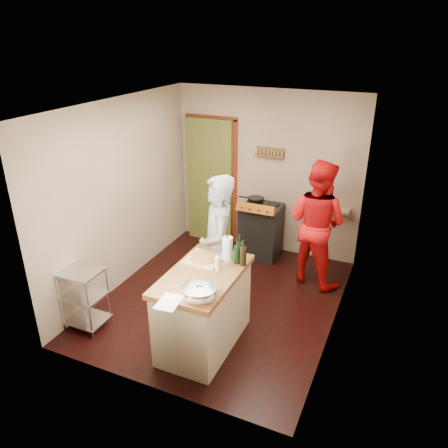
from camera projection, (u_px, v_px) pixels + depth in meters
The scene contains 10 objects.
floor at pixel (221, 299), 5.98m from camera, with size 3.50×3.50×0.00m, color black.
back_wall at pixel (230, 177), 7.23m from camera, with size 3.00×0.44×2.60m.
left_wall at pixel (122, 195), 6.00m from camera, with size 0.04×3.50×2.60m, color tan.
right_wall at pixel (343, 233), 4.89m from camera, with size 0.04×3.50×2.60m, color tan.
ceiling at pixel (221, 104), 4.90m from camera, with size 3.00×3.50×0.02m, color white.
stove at pixel (261, 230), 6.96m from camera, with size 0.60×0.63×1.00m.
wire_shelving at pixel (84, 296), 5.27m from camera, with size 0.48×0.40×0.80m.
island at pixel (204, 307), 4.95m from camera, with size 0.74×1.42×1.26m.
person_stripe at pixel (218, 248), 5.37m from camera, with size 0.68×0.44×1.85m, color #BBBCC0.
person_red at pixel (317, 223), 6.09m from camera, with size 0.88×0.69×1.82m, color red.
Camera 1 is at (2.07, -4.58, 3.40)m, focal length 35.00 mm.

